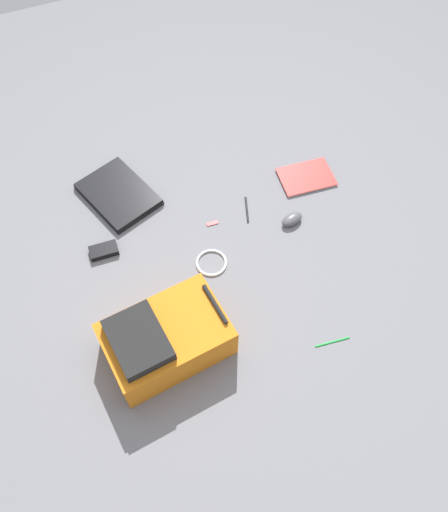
% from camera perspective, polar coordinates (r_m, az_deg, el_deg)
% --- Properties ---
extents(ground_plane, '(4.00, 4.00, 0.00)m').
position_cam_1_polar(ground_plane, '(2.34, 0.07, 0.70)').
color(ground_plane, slate).
extents(backpack, '(0.34, 0.48, 0.22)m').
position_cam_1_polar(backpack, '(2.06, -6.24, -8.63)').
color(backpack, orange).
rests_on(backpack, ground_plane).
extents(laptop, '(0.41, 0.36, 0.03)m').
position_cam_1_polar(laptop, '(2.54, -11.00, 6.38)').
color(laptop, black).
rests_on(laptop, ground_plane).
extents(book_comic, '(0.20, 0.26, 0.01)m').
position_cam_1_polar(book_comic, '(2.59, 8.59, 8.16)').
color(book_comic, silver).
rests_on(book_comic, ground_plane).
extents(computer_mouse, '(0.08, 0.11, 0.04)m').
position_cam_1_polar(computer_mouse, '(2.42, 7.12, 3.82)').
color(computer_mouse, '#4C4C51').
rests_on(computer_mouse, ground_plane).
extents(cable_coil, '(0.13, 0.13, 0.01)m').
position_cam_1_polar(cable_coil, '(2.30, -1.32, -0.70)').
color(cable_coil, silver).
rests_on(cable_coil, ground_plane).
extents(power_brick, '(0.07, 0.12, 0.03)m').
position_cam_1_polar(power_brick, '(2.38, -12.46, 0.56)').
color(power_brick, black).
rests_on(power_brick, ground_plane).
extents(pen_black, '(0.14, 0.05, 0.01)m').
position_cam_1_polar(pen_black, '(2.46, 2.40, 4.90)').
color(pen_black, black).
rests_on(pen_black, ground_plane).
extents(pen_blue, '(0.02, 0.14, 0.01)m').
position_cam_1_polar(pen_blue, '(2.18, 11.28, -8.79)').
color(pen_blue, '#198C33').
rests_on(pen_blue, ground_plane).
extents(usb_stick, '(0.02, 0.05, 0.01)m').
position_cam_1_polar(usb_stick, '(2.41, -1.33, 3.42)').
color(usb_stick, '#B21919').
rests_on(usb_stick, ground_plane).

